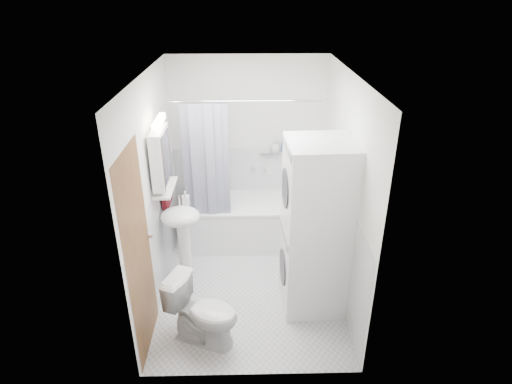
{
  "coord_description": "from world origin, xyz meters",
  "views": [
    {
      "loc": [
        -0.02,
        -4.03,
        3.16
      ],
      "look_at": [
        0.08,
        0.15,
        1.11
      ],
      "focal_mm": 30.0,
      "sensor_mm": 36.0,
      "label": 1
    }
  ],
  "objects_px": {
    "washer_dryer": "(316,228)",
    "toilet": "(203,312)",
    "sink": "(182,228)",
    "bathtub": "(250,219)"
  },
  "relations": [
    {
      "from": "sink",
      "to": "washer_dryer",
      "type": "xyz_separation_m",
      "value": [
        1.43,
        -0.42,
        0.22
      ]
    },
    {
      "from": "sink",
      "to": "washer_dryer",
      "type": "relative_size",
      "value": 0.56
    },
    {
      "from": "toilet",
      "to": "bathtub",
      "type": "bearing_deg",
      "value": 7.78
    },
    {
      "from": "sink",
      "to": "toilet",
      "type": "height_order",
      "value": "sink"
    },
    {
      "from": "sink",
      "to": "toilet",
      "type": "bearing_deg",
      "value": -72.41
    },
    {
      "from": "sink",
      "to": "toilet",
      "type": "xyz_separation_m",
      "value": [
        0.3,
        -0.96,
        -0.36
      ]
    },
    {
      "from": "washer_dryer",
      "to": "toilet",
      "type": "height_order",
      "value": "washer_dryer"
    },
    {
      "from": "bathtub",
      "to": "sink",
      "type": "relative_size",
      "value": 1.51
    },
    {
      "from": "bathtub",
      "to": "toilet",
      "type": "bearing_deg",
      "value": -104.45
    },
    {
      "from": "washer_dryer",
      "to": "toilet",
      "type": "distance_m",
      "value": 1.38
    }
  ]
}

